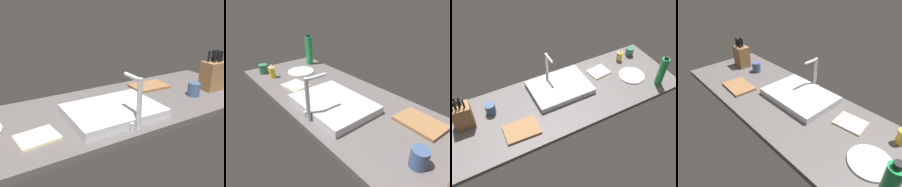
# 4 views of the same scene
# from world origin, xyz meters

# --- Properties ---
(countertop_slab) EXTENTS (1.98, 0.67, 0.04)m
(countertop_slab) POSITION_xyz_m (0.00, 0.00, 0.02)
(countertop_slab) COLOR #514C4C
(countertop_slab) RESTS_ON ground
(sink_basin) EXTENTS (0.48, 0.35, 0.05)m
(sink_basin) POSITION_xyz_m (0.01, 0.10, 0.06)
(sink_basin) COLOR #B7BABF
(sink_basin) RESTS_ON countertop_slab
(faucet) EXTENTS (0.06, 0.13, 0.25)m
(faucet) POSITION_xyz_m (-0.01, 0.27, 0.18)
(faucet) COLOR #B7BABF
(faucet) RESTS_ON countertop_slab
(knife_block) EXTENTS (0.14, 0.11, 0.26)m
(knife_block) POSITION_xyz_m (-0.76, 0.09, 0.13)
(knife_block) COLOR brown
(knife_block) RESTS_ON countertop_slab
(cutting_board) EXTENTS (0.25, 0.18, 0.02)m
(cutting_board) POSITION_xyz_m (-0.42, -0.15, 0.04)
(cutting_board) COLOR brown
(cutting_board) RESTS_ON countertop_slab
(soap_bottle) EXTENTS (0.05, 0.05, 0.12)m
(soap_bottle) POSITION_xyz_m (0.69, 0.19, 0.08)
(soap_bottle) COLOR gold
(soap_bottle) RESTS_ON countertop_slab
(dinner_plate) EXTENTS (0.22, 0.22, 0.01)m
(dinner_plate) POSITION_xyz_m (0.65, -0.05, 0.04)
(dinner_plate) COLOR white
(dinner_plate) RESTS_ON countertop_slab
(dish_towel) EXTENTS (0.19, 0.16, 0.01)m
(dish_towel) POSITION_xyz_m (0.42, 0.13, 0.04)
(dish_towel) COLOR beige
(dish_towel) RESTS_ON countertop_slab
(coffee_mug) EXTENTS (0.07, 0.07, 0.09)m
(coffee_mug) POSITION_xyz_m (-0.56, 0.11, 0.08)
(coffee_mug) COLOR #384C75
(coffee_mug) RESTS_ON countertop_slab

